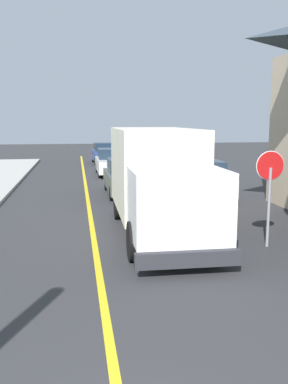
% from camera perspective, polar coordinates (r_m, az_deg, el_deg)
% --- Properties ---
extents(centre_line_yellow, '(0.16, 56.00, 0.01)m').
position_cam_1_polar(centre_line_yellow, '(13.49, -7.08, -5.12)').
color(centre_line_yellow, gold).
rests_on(centre_line_yellow, ground).
extents(box_truck, '(2.51, 7.22, 3.20)m').
position_cam_1_polar(box_truck, '(12.77, 1.90, 2.17)').
color(box_truck, '#F2EDCC').
rests_on(box_truck, ground).
extents(parked_car_near, '(1.83, 4.41, 1.67)m').
position_cam_1_polar(parked_car_near, '(19.60, -2.50, 1.96)').
color(parked_car_near, '#4C564C').
rests_on(parked_car_near, ground).
extents(parked_car_mid, '(1.82, 4.41, 1.67)m').
position_cam_1_polar(parked_car_mid, '(26.82, -4.54, 4.06)').
color(parked_car_mid, silver).
rests_on(parked_car_mid, ground).
extents(parked_car_far, '(1.95, 4.46, 1.67)m').
position_cam_1_polar(parked_car_far, '(33.92, -5.45, 5.24)').
color(parked_car_far, '#2D4793').
rests_on(parked_car_far, ground).
extents(parked_van_across, '(1.90, 4.44, 1.67)m').
position_cam_1_polar(parked_van_across, '(19.10, 8.04, 1.67)').
color(parked_van_across, silver).
rests_on(parked_van_across, ground).
extents(stop_sign, '(0.80, 0.10, 2.65)m').
position_cam_1_polar(stop_sign, '(11.79, 16.83, 1.56)').
color(stop_sign, gray).
rests_on(stop_sign, ground).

